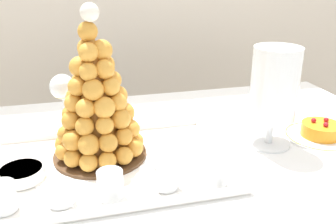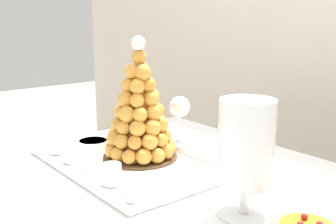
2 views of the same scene
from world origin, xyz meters
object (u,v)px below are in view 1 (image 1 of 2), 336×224
at_px(croquembouche, 97,102).
at_px(creme_brulee_ramekin, 21,173).
at_px(dessert_cup_left, 3,198).
at_px(dessert_cup_right, 216,175).
at_px(serving_tray, 107,166).
at_px(fruit_tart_plate, 320,132).
at_px(dessert_cup_centre, 110,185).
at_px(dessert_cup_mid_right, 166,177).
at_px(macaron_goblet, 274,86).
at_px(wine_glass, 63,89).
at_px(dessert_cup_mid_left, 61,194).

relative_size(croquembouche, creme_brulee_ramekin, 3.62).
xyz_separation_m(dessert_cup_left, creme_brulee_ramekin, (0.02, 0.11, -0.01)).
height_order(croquembouche, dessert_cup_right, croquembouche).
height_order(serving_tray, fruit_tart_plate, fruit_tart_plate).
xyz_separation_m(dessert_cup_centre, dessert_cup_right, (0.23, -0.01, -0.00)).
relative_size(serving_tray, dessert_cup_right, 11.69).
bearing_deg(dessert_cup_mid_right, dessert_cup_centre, -176.78).
relative_size(croquembouche, dessert_cup_centre, 6.28).
height_order(dessert_cup_mid_right, dessert_cup_right, dessert_cup_mid_right).
xyz_separation_m(serving_tray, dessert_cup_centre, (-0.00, -0.13, 0.03)).
height_order(dessert_cup_left, creme_brulee_ramekin, dessert_cup_left).
xyz_separation_m(dessert_cup_mid_right, fruit_tart_plate, (0.49, 0.15, -0.02)).
bearing_deg(dessert_cup_mid_right, dessert_cup_left, 179.72).
height_order(serving_tray, dessert_cup_centre, dessert_cup_centre).
bearing_deg(macaron_goblet, wine_glass, 154.02).
height_order(croquembouche, dessert_cup_centre, croquembouche).
bearing_deg(macaron_goblet, fruit_tart_plate, 0.51).
relative_size(dessert_cup_mid_left, fruit_tart_plate, 0.27).
distance_m(serving_tray, croquembouche, 0.16).
xyz_separation_m(creme_brulee_ramekin, wine_glass, (0.10, 0.30, 0.10)).
xyz_separation_m(serving_tray, wine_glass, (-0.10, 0.29, 0.11)).
height_order(serving_tray, creme_brulee_ramekin, creme_brulee_ramekin).
bearing_deg(dessert_cup_right, macaron_goblet, 37.13).
bearing_deg(croquembouche, creme_brulee_ramekin, -160.27).
bearing_deg(wine_glass, dessert_cup_left, -105.97).
bearing_deg(dessert_cup_left, croquembouche, 41.24).
height_order(serving_tray, croquembouche, croquembouche).
height_order(dessert_cup_mid_left, creme_brulee_ramekin, dessert_cup_mid_left).
distance_m(dessert_cup_left, dessert_cup_centre, 0.21).
bearing_deg(dessert_cup_left, dessert_cup_mid_left, -2.54).
xyz_separation_m(serving_tray, macaron_goblet, (0.44, 0.02, 0.16)).
bearing_deg(serving_tray, croquembouche, 101.42).
relative_size(dessert_cup_right, fruit_tart_plate, 0.25).
distance_m(dessert_cup_right, macaron_goblet, 0.30).
height_order(croquembouche, creme_brulee_ramekin, croquembouche).
relative_size(dessert_cup_left, dessert_cup_centre, 0.99).
relative_size(dessert_cup_centre, dessert_cup_right, 1.19).
xyz_separation_m(croquembouche, fruit_tart_plate, (0.61, -0.03, -0.14)).
height_order(dessert_cup_left, macaron_goblet, macaron_goblet).
bearing_deg(dessert_cup_mid_right, dessert_cup_right, -8.51).
height_order(dessert_cup_left, dessert_cup_right, dessert_cup_left).
distance_m(dessert_cup_mid_right, dessert_cup_right, 0.11).
height_order(dessert_cup_right, creme_brulee_ramekin, dessert_cup_right).
bearing_deg(macaron_goblet, creme_brulee_ramekin, -176.86).
distance_m(serving_tray, dessert_cup_centre, 0.14).
distance_m(croquembouche, dessert_cup_centre, 0.22).
distance_m(dessert_cup_mid_right, creme_brulee_ramekin, 0.33).
xyz_separation_m(croquembouche, dessert_cup_centre, (0.01, -0.19, -0.12)).
bearing_deg(wine_glass, fruit_tart_plate, -20.40).
xyz_separation_m(dessert_cup_left, dessert_cup_mid_right, (0.33, -0.00, -0.00)).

